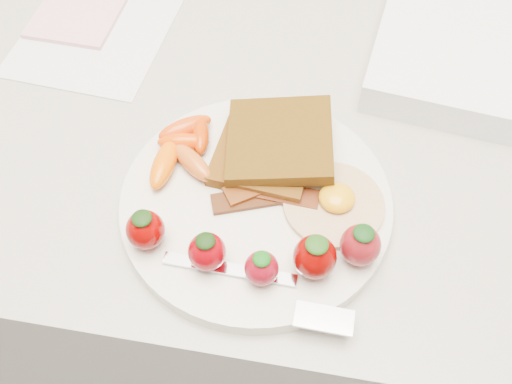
# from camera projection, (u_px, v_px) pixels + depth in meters

# --- Properties ---
(counter) EXTENTS (2.00, 0.60, 0.90)m
(counter) POSITION_uv_depth(u_px,v_px,m) (260.00, 274.00, 1.03)
(counter) COLOR gray
(counter) RESTS_ON ground
(plate) EXTENTS (0.27, 0.27, 0.02)m
(plate) POSITION_uv_depth(u_px,v_px,m) (256.00, 203.00, 0.57)
(plate) COLOR beige
(plate) RESTS_ON counter
(toast_lower) EXTENTS (0.11, 0.11, 0.01)m
(toast_lower) POSITION_uv_depth(u_px,v_px,m) (264.00, 155.00, 0.59)
(toast_lower) COLOR #3E1D09
(toast_lower) RESTS_ON plate
(toast_upper) EXTENTS (0.12, 0.12, 0.03)m
(toast_upper) POSITION_uv_depth(u_px,v_px,m) (280.00, 140.00, 0.58)
(toast_upper) COLOR #392208
(toast_upper) RESTS_ON toast_lower
(fried_egg) EXTENTS (0.11, 0.11, 0.02)m
(fried_egg) POSITION_uv_depth(u_px,v_px,m) (335.00, 202.00, 0.56)
(fried_egg) COLOR #C9BC90
(fried_egg) RESTS_ON plate
(bacon_strips) EXTENTS (0.11, 0.08, 0.01)m
(bacon_strips) POSITION_uv_depth(u_px,v_px,m) (266.00, 191.00, 0.56)
(bacon_strips) COLOR black
(bacon_strips) RESTS_ON plate
(baby_carrots) EXTENTS (0.08, 0.11, 0.02)m
(baby_carrots) POSITION_uv_depth(u_px,v_px,m) (184.00, 147.00, 0.59)
(baby_carrots) COLOR #D33D00
(baby_carrots) RESTS_ON plate
(strawberries) EXTENTS (0.23, 0.07, 0.05)m
(strawberries) POSITION_uv_depth(u_px,v_px,m) (264.00, 249.00, 0.51)
(strawberries) COLOR #6D0000
(strawberries) RESTS_ON plate
(fork) EXTENTS (0.18, 0.05, 0.00)m
(fork) POSITION_uv_depth(u_px,v_px,m) (271.00, 291.00, 0.50)
(fork) COLOR white
(fork) RESTS_ON plate
(paper_sheet) EXTENTS (0.20, 0.25, 0.00)m
(paper_sheet) POSITION_uv_depth(u_px,v_px,m) (101.00, 25.00, 0.74)
(paper_sheet) COLOR silver
(paper_sheet) RESTS_ON counter
(notepad) EXTENTS (0.11, 0.16, 0.01)m
(notepad) POSITION_uv_depth(u_px,v_px,m) (84.00, 4.00, 0.75)
(notepad) COLOR #DA9CA5
(notepad) RESTS_ON paper_sheet
(appliance) EXTENTS (0.32, 0.27, 0.04)m
(appliance) POSITION_uv_depth(u_px,v_px,m) (501.00, 58.00, 0.67)
(appliance) COLOR silver
(appliance) RESTS_ON counter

